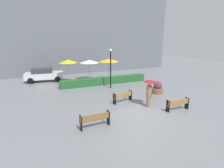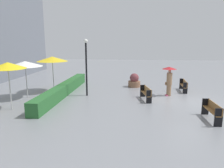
{
  "view_description": "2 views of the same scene",
  "coord_description": "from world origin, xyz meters",
  "px_view_note": "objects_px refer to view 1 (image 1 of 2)",
  "views": [
    {
      "loc": [
        -5.9,
        -9.03,
        4.94
      ],
      "look_at": [
        -0.05,
        4.52,
        1.04
      ],
      "focal_mm": 28.2,
      "sensor_mm": 36.0,
      "label": 1
    },
    {
      "loc": [
        -13.43,
        3.34,
        3.79
      ],
      "look_at": [
        -0.39,
        4.82,
        1.1
      ],
      "focal_mm": 33.99,
      "sensor_mm": 36.0,
      "label": 2
    }
  ],
  "objects_px": {
    "patio_umbrella_yellow": "(68,61)",
    "patio_umbrella_white": "(89,61)",
    "pedestrian_with_umbrella": "(149,90)",
    "bench_mid_center": "(123,96)",
    "planter_pot": "(158,88)",
    "bench_near_left": "(95,119)",
    "bench_near_right": "(178,104)",
    "patio_umbrella_yellow_far": "(109,60)",
    "lamp_post": "(111,65)",
    "parked_car": "(44,74)"
  },
  "relations": [
    {
      "from": "bench_near_left",
      "to": "parked_car",
      "type": "relative_size",
      "value": 0.4
    },
    {
      "from": "lamp_post",
      "to": "patio_umbrella_yellow",
      "type": "bearing_deg",
      "value": 134.96
    },
    {
      "from": "patio_umbrella_white",
      "to": "parked_car",
      "type": "bearing_deg",
      "value": 158.75
    },
    {
      "from": "bench_mid_center",
      "to": "bench_near_right",
      "type": "bearing_deg",
      "value": -46.61
    },
    {
      "from": "bench_near_right",
      "to": "patio_umbrella_yellow_far",
      "type": "xyz_separation_m",
      "value": [
        -1.17,
        9.83,
        1.96
      ]
    },
    {
      "from": "patio_umbrella_yellow_far",
      "to": "planter_pot",
      "type": "bearing_deg",
      "value": -68.99
    },
    {
      "from": "lamp_post",
      "to": "bench_mid_center",
      "type": "bearing_deg",
      "value": -99.43
    },
    {
      "from": "pedestrian_with_umbrella",
      "to": "patio_umbrella_yellow_far",
      "type": "relative_size",
      "value": 0.77
    },
    {
      "from": "parked_car",
      "to": "pedestrian_with_umbrella",
      "type": "bearing_deg",
      "value": -60.04
    },
    {
      "from": "pedestrian_with_umbrella",
      "to": "planter_pot",
      "type": "xyz_separation_m",
      "value": [
        2.64,
        2.41,
        -0.84
      ]
    },
    {
      "from": "patio_umbrella_white",
      "to": "patio_umbrella_yellow_far",
      "type": "bearing_deg",
      "value": -28.24
    },
    {
      "from": "patio_umbrella_yellow",
      "to": "patio_umbrella_yellow_far",
      "type": "bearing_deg",
      "value": -9.12
    },
    {
      "from": "planter_pot",
      "to": "parked_car",
      "type": "relative_size",
      "value": 0.26
    },
    {
      "from": "patio_umbrella_yellow",
      "to": "patio_umbrella_white",
      "type": "distance_m",
      "value": 2.49
    },
    {
      "from": "bench_near_right",
      "to": "patio_umbrella_white",
      "type": "xyz_separation_m",
      "value": [
        -3.16,
        10.9,
        1.8
      ]
    },
    {
      "from": "pedestrian_with_umbrella",
      "to": "lamp_post",
      "type": "height_order",
      "value": "lamp_post"
    },
    {
      "from": "bench_near_left",
      "to": "parked_car",
      "type": "height_order",
      "value": "parked_car"
    },
    {
      "from": "bench_mid_center",
      "to": "parked_car",
      "type": "distance_m",
      "value": 11.2
    },
    {
      "from": "bench_near_right",
      "to": "patio_umbrella_white",
      "type": "height_order",
      "value": "patio_umbrella_white"
    },
    {
      "from": "bench_near_right",
      "to": "planter_pot",
      "type": "relative_size",
      "value": 1.58
    },
    {
      "from": "patio_umbrella_yellow",
      "to": "planter_pot",
      "type": "bearing_deg",
      "value": -45.02
    },
    {
      "from": "lamp_post",
      "to": "parked_car",
      "type": "distance_m",
      "value": 8.46
    },
    {
      "from": "bench_mid_center",
      "to": "pedestrian_with_umbrella",
      "type": "bearing_deg",
      "value": -50.7
    },
    {
      "from": "patio_umbrella_white",
      "to": "pedestrian_with_umbrella",
      "type": "bearing_deg",
      "value": -80.07
    },
    {
      "from": "bench_near_right",
      "to": "planter_pot",
      "type": "bearing_deg",
      "value": 72.99
    },
    {
      "from": "bench_near_left",
      "to": "patio_umbrella_yellow",
      "type": "distance_m",
      "value": 10.78
    },
    {
      "from": "lamp_post",
      "to": "patio_umbrella_yellow_far",
      "type": "height_order",
      "value": "lamp_post"
    },
    {
      "from": "bench_near_left",
      "to": "patio_umbrella_yellow",
      "type": "height_order",
      "value": "patio_umbrella_yellow"
    },
    {
      "from": "bench_near_left",
      "to": "bench_mid_center",
      "type": "distance_m",
      "value": 4.44
    },
    {
      "from": "bench_mid_center",
      "to": "planter_pot",
      "type": "bearing_deg",
      "value": 11.67
    },
    {
      "from": "bench_mid_center",
      "to": "planter_pot",
      "type": "xyz_separation_m",
      "value": [
        3.95,
        0.82,
        -0.02
      ]
    },
    {
      "from": "patio_umbrella_white",
      "to": "patio_umbrella_yellow",
      "type": "bearing_deg",
      "value": -171.8
    },
    {
      "from": "bench_near_right",
      "to": "bench_mid_center",
      "type": "distance_m",
      "value": 4.07
    },
    {
      "from": "bench_near_right",
      "to": "parked_car",
      "type": "xyz_separation_m",
      "value": [
        -8.09,
        12.82,
        0.32
      ]
    },
    {
      "from": "bench_near_right",
      "to": "parked_car",
      "type": "distance_m",
      "value": 15.16
    },
    {
      "from": "planter_pot",
      "to": "patio_umbrella_white",
      "type": "relative_size",
      "value": 0.46
    },
    {
      "from": "bench_mid_center",
      "to": "planter_pot",
      "type": "height_order",
      "value": "planter_pot"
    },
    {
      "from": "bench_near_right",
      "to": "bench_mid_center",
      "type": "bearing_deg",
      "value": 133.39
    },
    {
      "from": "bench_near_left",
      "to": "bench_near_right",
      "type": "relative_size",
      "value": 0.99
    },
    {
      "from": "bench_near_right",
      "to": "lamp_post",
      "type": "height_order",
      "value": "lamp_post"
    },
    {
      "from": "bench_near_right",
      "to": "parked_car",
      "type": "bearing_deg",
      "value": 122.27
    },
    {
      "from": "bench_near_left",
      "to": "planter_pot",
      "type": "bearing_deg",
      "value": 27.94
    },
    {
      "from": "pedestrian_with_umbrella",
      "to": "patio_umbrella_white",
      "type": "height_order",
      "value": "patio_umbrella_white"
    },
    {
      "from": "bench_near_right",
      "to": "lamp_post",
      "type": "distance_m",
      "value": 7.6
    },
    {
      "from": "bench_near_right",
      "to": "bench_mid_center",
      "type": "xyz_separation_m",
      "value": [
        -2.8,
        2.96,
        -0.0
      ]
    },
    {
      "from": "bench_near_left",
      "to": "bench_near_right",
      "type": "height_order",
      "value": "bench_near_left"
    },
    {
      "from": "planter_pot",
      "to": "patio_umbrella_white",
      "type": "distance_m",
      "value": 8.53
    },
    {
      "from": "bench_near_right",
      "to": "pedestrian_with_umbrella",
      "type": "xyz_separation_m",
      "value": [
        -1.49,
        1.36,
        0.83
      ]
    },
    {
      "from": "patio_umbrella_yellow",
      "to": "pedestrian_with_umbrella",
      "type": "bearing_deg",
      "value": -65.82
    },
    {
      "from": "planter_pot",
      "to": "patio_umbrella_yellow_far",
      "type": "relative_size",
      "value": 0.43
    }
  ]
}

